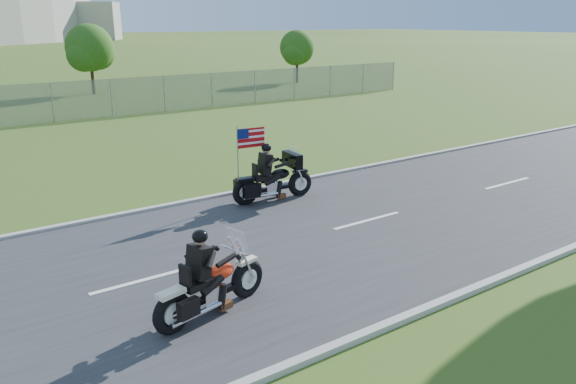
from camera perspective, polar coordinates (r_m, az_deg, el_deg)
ground at (r=12.45m, az=-5.70°, el=-6.72°), size 420.00×420.00×0.00m
road at (r=12.44m, az=-5.71°, el=-6.64°), size 120.00×8.00×0.04m
curb_north at (r=15.86m, az=-12.94°, el=-1.55°), size 120.00×0.18×0.12m
curb_south at (r=9.49m, az=6.85°, el=-14.59°), size 120.00×0.18×0.12m
tree_fence_near at (r=41.69m, az=-19.45°, el=13.42°), size 3.52×3.28×4.75m
tree_fence_far at (r=46.99m, az=0.94°, el=14.28°), size 3.08×2.87×4.20m
motorcycle_lead at (r=10.03m, az=-7.95°, el=-9.64°), size 2.45×0.98×1.67m
motorcycle_follow at (r=16.03m, az=-1.54°, el=1.10°), size 2.56×0.88×2.13m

